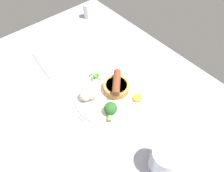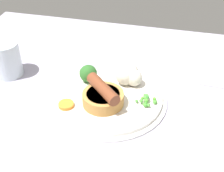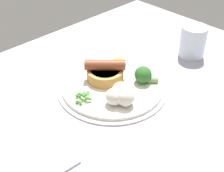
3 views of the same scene
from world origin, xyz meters
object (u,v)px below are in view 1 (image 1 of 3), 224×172
at_px(sausage_pudding, 116,86).
at_px(pea_pile, 95,76).
at_px(broccoli_floret_near, 111,109).
at_px(fork, 42,64).
at_px(drinking_glass, 163,159).
at_px(carrot_slice_0, 137,98).
at_px(salt_shaker, 87,11).
at_px(cauliflower_floret, 88,92).
at_px(dinner_plate, 109,94).

xyz_separation_m(sausage_pudding, pea_pile, (0.10, 0.03, -0.01)).
bearing_deg(broccoli_floret_near, fork, 58.19).
height_order(sausage_pudding, drinking_glass, drinking_glass).
height_order(broccoli_floret_near, fork, broccoli_floret_near).
xyz_separation_m(pea_pile, broccoli_floret_near, (-0.16, 0.05, 0.01)).
distance_m(sausage_pudding, carrot_slice_0, 0.09).
relative_size(carrot_slice_0, drinking_glass, 0.38).
bearing_deg(drinking_glass, sausage_pudding, -14.99).
bearing_deg(salt_shaker, broccoli_floret_near, 151.49).
bearing_deg(salt_shaker, drinking_glass, 159.39).
bearing_deg(carrot_slice_0, broccoli_floret_near, 80.01).
xyz_separation_m(sausage_pudding, cauliflower_floret, (0.04, 0.10, 0.00)).
relative_size(broccoli_floret_near, drinking_glass, 0.61).
bearing_deg(cauliflower_floret, carrot_slice_0, -134.05).
xyz_separation_m(dinner_plate, drinking_glass, (-0.29, 0.05, 0.04)).
height_order(carrot_slice_0, fork, carrot_slice_0).
relative_size(broccoli_floret_near, cauliflower_floret, 0.85).
height_order(dinner_plate, pea_pile, pea_pile).
relative_size(sausage_pudding, pea_pile, 1.90).
xyz_separation_m(fork, salt_shaker, (0.15, -0.35, 0.03)).
distance_m(broccoli_floret_near, carrot_slice_0, 0.11).
relative_size(carrot_slice_0, salt_shaker, 0.51).
bearing_deg(broccoli_floret_near, cauliflower_floret, 57.24).
height_order(cauliflower_floret, drinking_glass, drinking_glass).
distance_m(dinner_plate, carrot_slice_0, 0.11).
bearing_deg(fork, salt_shaker, -61.27).
xyz_separation_m(dinner_plate, carrot_slice_0, (-0.08, -0.06, 0.01)).
distance_m(carrot_slice_0, fork, 0.43).
distance_m(dinner_plate, fork, 0.33).
height_order(pea_pile, cauliflower_floret, cauliflower_floret).
bearing_deg(sausage_pudding, fork, 70.13).
relative_size(dinner_plate, carrot_slice_0, 7.93).
distance_m(drinking_glass, salt_shaker, 0.80).
xyz_separation_m(cauliflower_floret, carrot_slice_0, (-0.12, -0.13, -0.02)).
distance_m(pea_pile, broccoli_floret_near, 0.17).
xyz_separation_m(cauliflower_floret, drinking_glass, (-0.33, -0.02, 0.01)).
distance_m(pea_pile, cauliflower_floret, 0.09).
xyz_separation_m(sausage_pudding, fork, (0.31, 0.15, -0.03)).
height_order(pea_pile, carrot_slice_0, pea_pile).
xyz_separation_m(broccoli_floret_near, cauliflower_floret, (0.10, 0.02, 0.00)).
xyz_separation_m(sausage_pudding, salt_shaker, (0.46, -0.20, -0.00)).
bearing_deg(salt_shaker, carrot_slice_0, 162.18).
relative_size(pea_pile, cauliflower_floret, 0.75).
bearing_deg(carrot_slice_0, cauliflower_floret, 45.95).
height_order(sausage_pudding, broccoli_floret_near, sausage_pudding).
xyz_separation_m(sausage_pudding, carrot_slice_0, (-0.08, -0.03, -0.02)).
relative_size(dinner_plate, salt_shaker, 4.02).
bearing_deg(sausage_pudding, carrot_slice_0, -114.62).
xyz_separation_m(carrot_slice_0, drinking_glass, (-0.20, 0.11, 0.03)).
xyz_separation_m(broccoli_floret_near, salt_shaker, (0.52, -0.28, -0.00)).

